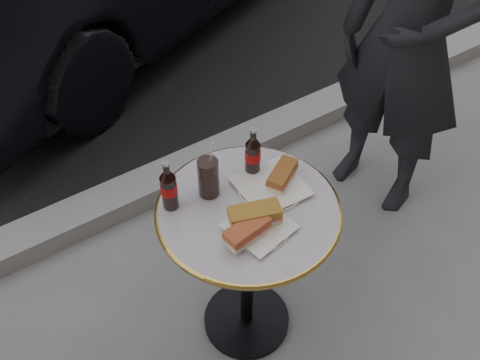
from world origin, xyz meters
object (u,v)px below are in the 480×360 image
cola_bottle_left (168,185)px  cola_bottle_right (253,152)px  plate_left (259,228)px  pedestrian (410,42)px  plate_right (271,187)px  bistro_table (247,271)px  cola_glass (208,177)px

cola_bottle_left → cola_bottle_right: (0.31, -0.02, 0.00)m
plate_left → pedestrian: 1.12m
cola_bottle_left → cola_bottle_right: size_ratio=1.00×
plate_right → cola_bottle_left: (-0.32, 0.12, 0.09)m
bistro_table → cola_bottle_left: 0.53m
plate_right → pedestrian: 0.96m
cola_glass → plate_left: bearing=-77.0°
plate_left → cola_bottle_left: (-0.19, 0.24, 0.09)m
plate_right → cola_glass: (-0.18, 0.10, 0.07)m
plate_left → plate_right: (0.13, 0.12, 0.00)m
plate_left → bistro_table: bearing=77.2°
bistro_table → pedestrian: pedestrian is taller
bistro_table → plate_left: bearing=-102.8°
cola_bottle_left → plate_right: bearing=-20.6°
plate_left → cola_bottle_right: cola_bottle_right is taller
plate_right → cola_bottle_left: size_ratio=1.14×
cola_bottle_left → cola_glass: cola_bottle_left is taller
bistro_table → plate_right: plate_right is taller
cola_glass → cola_bottle_right: bearing=-0.1°
bistro_table → plate_right: (0.11, 0.03, 0.37)m
cola_bottle_left → pedestrian: pedestrian is taller
bistro_table → cola_bottle_left: (-0.21, 0.15, 0.47)m
bistro_table → plate_left: plate_left is taller
plate_left → cola_bottle_right: size_ratio=0.97×
cola_bottle_right → pedestrian: (0.92, 0.16, 0.03)m
plate_right → plate_left: bearing=-137.4°
bistro_table → plate_left: 0.38m
cola_glass → pedestrian: size_ratio=0.09×
cola_glass → pedestrian: pedestrian is taller
cola_bottle_left → pedestrian: size_ratio=0.11×
plate_left → cola_bottle_left: cola_bottle_left is taller
cola_glass → pedestrian: (1.09, 0.16, 0.06)m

